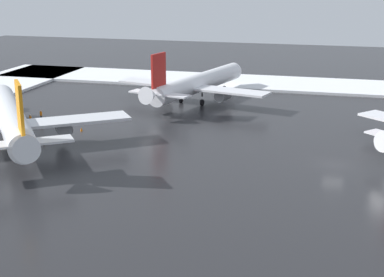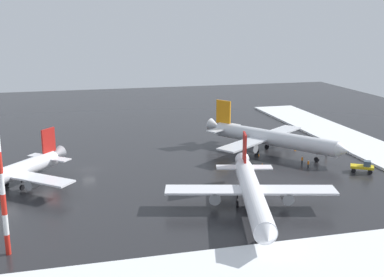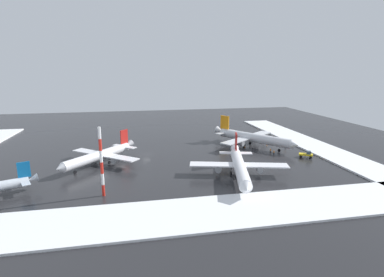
# 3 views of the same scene
# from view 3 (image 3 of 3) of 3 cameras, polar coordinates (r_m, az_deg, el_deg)

# --- Properties ---
(ground_plane) EXTENTS (240.00, 240.00, 0.00)m
(ground_plane) POSITION_cam_3_polar(r_m,az_deg,el_deg) (111.55, -8.68, -2.92)
(ground_plane) COLOR #232326
(snow_bank_far) EXTENTS (152.00, 16.00, 0.53)m
(snow_bank_far) POSITION_cam_3_polar(r_m,az_deg,el_deg) (64.83, -6.54, -14.75)
(snow_bank_far) COLOR white
(snow_bank_far) RESTS_ON ground_plane
(snow_bank_right) EXTENTS (14.00, 116.00, 0.53)m
(snow_bank_right) POSITION_cam_3_polar(r_m,az_deg,el_deg) (132.12, 21.74, -1.09)
(snow_bank_right) COLOR white
(snow_bank_right) RESTS_ON ground_plane
(airplane_distant_tail) EXTENTS (27.81, 31.89, 11.10)m
(airplane_distant_tail) POSITION_cam_3_polar(r_m,az_deg,el_deg) (122.46, 11.39, 0.17)
(airplane_distant_tail) COLOR silver
(airplane_distant_tail) RESTS_ON ground_plane
(airplane_foreground_jet) EXTENTS (24.28, 26.32, 9.51)m
(airplane_foreground_jet) POSITION_cam_3_polar(r_m,az_deg,el_deg) (101.81, -17.10, -3.08)
(airplane_foreground_jet) COLOR white
(airplane_foreground_jet) RESTS_ON ground_plane
(airplane_far_rear) EXTENTS (28.75, 34.26, 10.31)m
(airplane_far_rear) POSITION_cam_3_polar(r_m,az_deg,el_deg) (86.84, 9.03, -5.24)
(airplane_far_rear) COLOR white
(airplane_far_rear) RESTS_ON ground_plane
(pushback_tug) EXTENTS (5.06, 4.31, 2.50)m
(pushback_tug) POSITION_cam_3_polar(r_m,az_deg,el_deg) (112.77, 20.99, -2.81)
(pushback_tug) COLOR gold
(pushback_tug) RESTS_ON ground_plane
(ground_crew_beside_wing) EXTENTS (0.36, 0.36, 1.71)m
(ground_crew_beside_wing) POSITION_cam_3_polar(r_m,az_deg,el_deg) (115.42, 14.72, -2.17)
(ground_crew_beside_wing) COLOR black
(ground_crew_beside_wing) RESTS_ON ground_plane
(ground_crew_mid_apron) EXTENTS (0.36, 0.36, 1.71)m
(ground_crew_mid_apron) POSITION_cam_3_polar(r_m,az_deg,el_deg) (112.73, 15.34, -2.57)
(ground_crew_mid_apron) COLOR black
(ground_crew_mid_apron) RESTS_ON ground_plane
(ground_crew_by_nose_gear) EXTENTS (0.36, 0.36, 1.71)m
(ground_crew_by_nose_gear) POSITION_cam_3_polar(r_m,az_deg,el_deg) (122.88, 17.36, -1.42)
(ground_crew_by_nose_gear) COLOR black
(ground_crew_by_nose_gear) RESTS_ON ground_plane
(antenna_mast) EXTENTS (0.70, 0.70, 17.27)m
(antenna_mast) POSITION_cam_3_polar(r_m,az_deg,el_deg) (75.28, -16.86, -4.34)
(antenna_mast) COLOR red
(antenna_mast) RESTS_ON ground_plane
(traffic_cone_near_nose) EXTENTS (0.36, 0.36, 0.55)m
(traffic_cone_near_nose) POSITION_cam_3_polar(r_m,az_deg,el_deg) (120.34, 10.08, -1.66)
(traffic_cone_near_nose) COLOR orange
(traffic_cone_near_nose) RESTS_ON ground_plane
(traffic_cone_mid_line) EXTENTS (0.36, 0.36, 0.55)m
(traffic_cone_mid_line) POSITION_cam_3_polar(r_m,az_deg,el_deg) (125.91, 14.07, -1.20)
(traffic_cone_mid_line) COLOR orange
(traffic_cone_mid_line) RESTS_ON ground_plane
(traffic_cone_wingtip_side) EXTENTS (0.36, 0.36, 0.55)m
(traffic_cone_wingtip_side) POSITION_cam_3_polar(r_m,az_deg,el_deg) (112.94, 10.41, -2.65)
(traffic_cone_wingtip_side) COLOR orange
(traffic_cone_wingtip_side) RESTS_ON ground_plane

